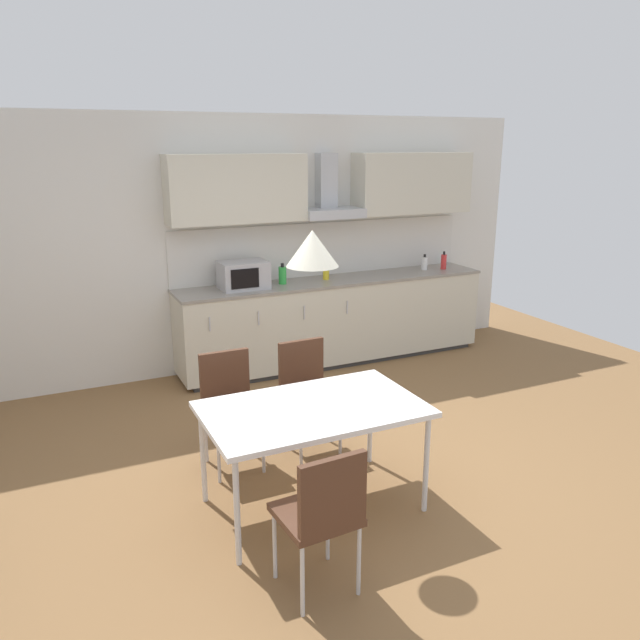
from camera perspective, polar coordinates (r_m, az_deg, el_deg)
The scene contains 15 objects.
ground_plane at distance 4.68m, azimuth 0.11°, elevation -14.64°, with size 9.27×7.81×0.02m, color brown.
wall_back at distance 6.61m, azimuth -9.84°, elevation 6.62°, with size 7.41×0.10×2.66m, color silver.
kitchen_counter at distance 6.92m, azimuth 1.32°, elevation -0.01°, with size 3.50×0.61×0.94m.
backsplash_tile at distance 7.00m, azimuth 0.32°, elevation 6.53°, with size 3.48×0.02×0.59m, color silver.
upper_wall_cabinets at distance 6.79m, azimuth 0.91°, elevation 12.09°, with size 3.48×0.40×0.67m.
microwave at distance 6.39m, azimuth -7.02°, elevation 4.11°, with size 0.48×0.35×0.28m.
bottle_red at distance 7.50m, azimuth 11.24°, elevation 5.27°, with size 0.07×0.07×0.21m.
bottle_yellow at distance 6.79m, azimuth 0.55°, elevation 4.52°, with size 0.07×0.07×0.22m.
bottle_white at distance 7.42m, azimuth 9.53°, elevation 5.15°, with size 0.07×0.07×0.18m.
bottle_green at distance 6.58m, azimuth -3.45°, elevation 4.12°, with size 0.08×0.08×0.22m.
dining_table at distance 4.09m, azimuth -0.65°, elevation -8.51°, with size 1.41×0.86×0.72m.
chair_near_left at distance 3.40m, azimuth 0.29°, elevation -16.85°, with size 0.42×0.42×0.87m.
chair_far_right at distance 4.95m, azimuth -1.24°, elevation -5.91°, with size 0.41×0.41×0.87m.
chair_far_left at distance 4.74m, azimuth -8.30°, elevation -7.06°, with size 0.40×0.40×0.87m.
pendant_lamp at distance 3.77m, azimuth -0.70°, elevation 6.57°, with size 0.32×0.32×0.22m, color silver.
Camera 1 is at (-1.73, -3.64, 2.37)m, focal length 35.00 mm.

